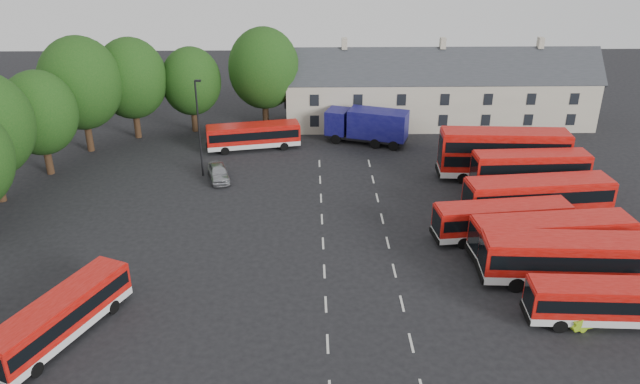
{
  "coord_description": "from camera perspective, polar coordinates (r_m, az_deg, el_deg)",
  "views": [
    {
      "loc": [
        -1.0,
        -39.73,
        24.02
      ],
      "look_at": [
        -0.15,
        6.62,
        2.2
      ],
      "focal_mm": 35.0,
      "sensor_mm": 36.0,
      "label": 1
    }
  ],
  "objects": [
    {
      "name": "bus_row_c",
      "position": [
        48.28,
        20.41,
        -3.69
      ],
      "size": [
        11.84,
        3.67,
        3.3
      ],
      "rotation": [
        0.0,
        0.0,
        0.09
      ],
      "color": "silver",
      "rests_on": "ground"
    },
    {
      "name": "lime_car",
      "position": [
        42.96,
        23.69,
        -10.21
      ],
      "size": [
        4.12,
        2.52,
        1.28
      ],
      "primitive_type": "imported",
      "rotation": [
        0.0,
        0.0,
        1.89
      ],
      "color": "#A4DA21",
      "rests_on": "ground"
    },
    {
      "name": "bus_dd_south",
      "position": [
        57.73,
        18.62,
        1.77
      ],
      "size": [
        10.12,
        2.71,
        4.12
      ],
      "rotation": [
        0.0,
        0.0,
        0.04
      ],
      "color": "silver",
      "rests_on": "ground"
    },
    {
      "name": "box_truck",
      "position": [
        67.32,
        4.39,
        6.16
      ],
      "size": [
        9.09,
        5.42,
        3.8
      ],
      "rotation": [
        0.0,
        0.0,
        -0.34
      ],
      "color": "black",
      "rests_on": "ground"
    },
    {
      "name": "treeline",
      "position": [
        64.67,
        -18.99,
        8.29
      ],
      "size": [
        29.92,
        32.59,
        12.01
      ],
      "color": "black",
      "rests_on": "ground"
    },
    {
      "name": "bus_dd_north",
      "position": [
        60.48,
        16.42,
        3.53
      ],
      "size": [
        11.83,
        3.38,
        4.79
      ],
      "rotation": [
        0.0,
        0.0,
        -0.06
      ],
      "color": "silver",
      "rests_on": "ground"
    },
    {
      "name": "silver_car",
      "position": [
        59.37,
        -9.27,
        1.78
      ],
      "size": [
        2.84,
        4.69,
        1.49
      ],
      "primitive_type": "imported",
      "rotation": [
        0.0,
        0.0,
        0.26
      ],
      "color": "#A4A7AC",
      "rests_on": "ground"
    },
    {
      "name": "bus_north",
      "position": [
        66.03,
        -6.12,
        5.25
      ],
      "size": [
        9.93,
        4.0,
        2.74
      ],
      "rotation": [
        0.0,
        0.0,
        0.19
      ],
      "color": "silver",
      "rests_on": "ground"
    },
    {
      "name": "terrace_houses",
      "position": [
        74.12,
        10.8,
        8.98
      ],
      "size": [
        35.7,
        7.13,
        10.06
      ],
      "color": "beige",
      "rests_on": "ground"
    },
    {
      "name": "lamppost",
      "position": [
        59.04,
        -11.01,
        5.94
      ],
      "size": [
        0.65,
        0.29,
        9.37
      ],
      "rotation": [
        0.0,
        0.0,
        -0.11
      ],
      "color": "black",
      "rests_on": "ground"
    },
    {
      "name": "bus_row_b",
      "position": [
        45.76,
        22.17,
        -5.5
      ],
      "size": [
        12.42,
        3.57,
        3.47
      ],
      "rotation": [
        0.0,
        0.0,
        -0.06
      ],
      "color": "silver",
      "rests_on": "ground"
    },
    {
      "name": "bus_row_a",
      "position": [
        42.75,
        25.08,
        -8.95
      ],
      "size": [
        10.19,
        2.92,
        2.85
      ],
      "rotation": [
        0.0,
        0.0,
        -0.06
      ],
      "color": "silver",
      "rests_on": "ground"
    },
    {
      "name": "bus_west",
      "position": [
        40.68,
        -22.65,
        -10.33
      ],
      "size": [
        6.16,
        9.99,
        2.81
      ],
      "rotation": [
        0.0,
        0.0,
        1.15
      ],
      "color": "silver",
      "rests_on": "ground"
    },
    {
      "name": "lane_markings",
      "position": [
        48.27,
        3.26,
        -4.67
      ],
      "size": [
        5.15,
        33.8,
        0.01
      ],
      "color": "beige",
      "rests_on": "ground"
    },
    {
      "name": "ground",
      "position": [
        46.44,
        0.34,
        -5.94
      ],
      "size": [
        140.0,
        140.0,
        0.0
      ],
      "primitive_type": "plane",
      "color": "black",
      "rests_on": "ground"
    },
    {
      "name": "bus_row_d",
      "position": [
        49.94,
        16.33,
        -2.34
      ],
      "size": [
        10.68,
        3.52,
        2.96
      ],
      "rotation": [
        0.0,
        0.0,
        0.11
      ],
      "color": "silver",
      "rests_on": "ground"
    },
    {
      "name": "bus_row_e",
      "position": [
        54.2,
        19.33,
        -0.23
      ],
      "size": [
        12.23,
        3.9,
        3.4
      ],
      "rotation": [
        0.0,
        0.0,
        0.1
      ],
      "color": "silver",
      "rests_on": "ground"
    }
  ]
}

